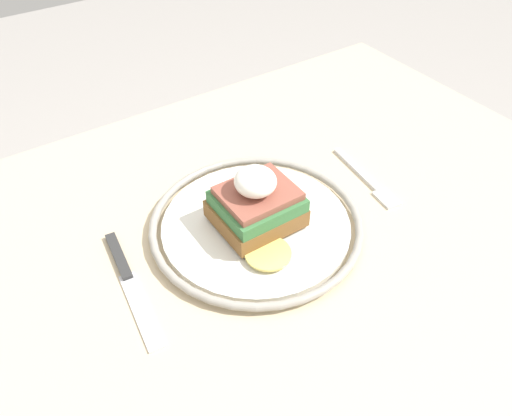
# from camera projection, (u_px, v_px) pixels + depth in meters

# --- Properties ---
(dining_table) EXTENTS (1.00, 0.67, 0.76)m
(dining_table) POSITION_uv_depth(u_px,v_px,m) (248.00, 305.00, 0.70)
(dining_table) COLOR #C6B28E
(dining_table) RESTS_ON ground_plane
(plate) EXTENTS (0.26, 0.26, 0.02)m
(plate) POSITION_uv_depth(u_px,v_px,m) (256.00, 224.00, 0.62)
(plate) COLOR silver
(plate) RESTS_ON dining_table
(sandwich) EXTENTS (0.10, 0.13, 0.08)m
(sandwich) POSITION_uv_depth(u_px,v_px,m) (257.00, 203.00, 0.59)
(sandwich) COLOR brown
(sandwich) RESTS_ON plate
(fork) EXTENTS (0.03, 0.14, 0.00)m
(fork) POSITION_uv_depth(u_px,v_px,m) (368.00, 180.00, 0.69)
(fork) COLOR silver
(fork) RESTS_ON dining_table
(knife) EXTENTS (0.03, 0.18, 0.01)m
(knife) POSITION_uv_depth(u_px,v_px,m) (128.00, 278.00, 0.56)
(knife) COLOR #2D2D2D
(knife) RESTS_ON dining_table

